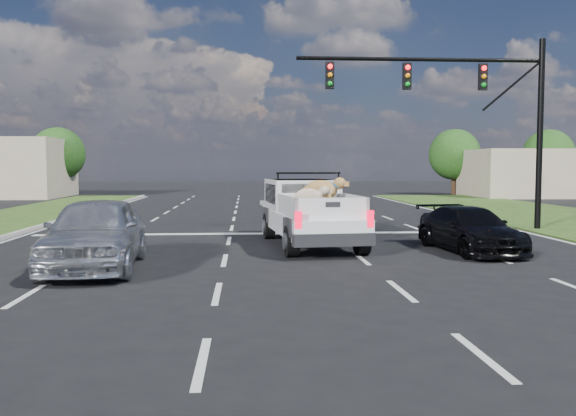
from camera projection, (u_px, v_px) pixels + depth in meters
name	position (u px, v px, depth m)	size (l,w,h in m)	color
ground	(310.00, 292.00, 11.51)	(160.00, 160.00, 0.00)	black
road_markings	(287.00, 246.00, 18.04)	(17.75, 60.00, 0.01)	silver
traffic_signal	(477.00, 101.00, 22.12)	(9.11, 0.31, 7.00)	black
building_right	(548.00, 173.00, 46.74)	(12.00, 7.00, 3.60)	tan
tree_far_c	(58.00, 154.00, 48.00)	(4.20, 4.20, 5.40)	#332114
tree_far_d	(455.00, 155.00, 50.20)	(4.20, 4.20, 5.40)	#332114
tree_far_e	(548.00, 155.00, 50.75)	(4.20, 4.20, 5.40)	#332114
pickup_truck	(308.00, 211.00, 18.34)	(2.73, 6.05, 2.20)	black
silver_sedan	(95.00, 233.00, 14.06)	(1.99, 4.94, 1.68)	silver
black_coupe	(470.00, 229.00, 16.91)	(1.74, 4.28, 1.24)	black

